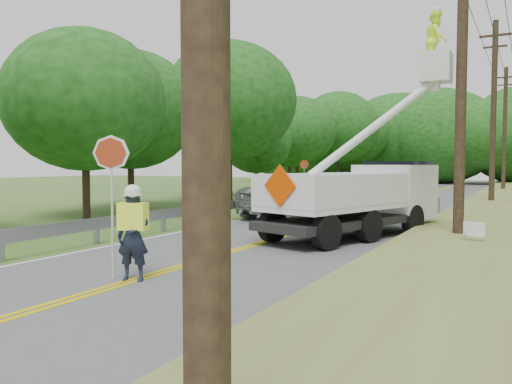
% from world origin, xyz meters
% --- Properties ---
extents(ground, '(140.00, 140.00, 0.00)m').
position_xyz_m(ground, '(0.00, 0.00, 0.00)').
color(ground, '#366027').
rests_on(ground, ground).
extents(road, '(7.20, 96.00, 0.03)m').
position_xyz_m(road, '(0.00, 14.00, 0.01)').
color(road, '#4F4F51').
rests_on(road, ground).
extents(guardrail, '(0.18, 48.00, 0.77)m').
position_xyz_m(guardrail, '(-4.02, 14.91, 0.55)').
color(guardrail, '#93979B').
rests_on(guardrail, ground).
extents(utility_poles, '(1.60, 43.30, 10.00)m').
position_xyz_m(utility_poles, '(5.00, 17.02, 5.27)').
color(utility_poles, black).
rests_on(utility_poles, ground).
extents(treeline_left, '(10.47, 54.95, 9.86)m').
position_xyz_m(treeline_left, '(-10.52, 28.44, 5.44)').
color(treeline_left, '#332319').
rests_on(treeline_left, ground).
extents(treeline_horizon, '(57.43, 14.83, 11.42)m').
position_xyz_m(treeline_horizon, '(0.73, 56.29, 5.50)').
color(treeline_horizon, '#123F0E').
rests_on(treeline_horizon, ground).
extents(flagger, '(1.08, 0.64, 2.83)m').
position_xyz_m(flagger, '(-0.00, 0.92, 1.03)').
color(flagger, '#191E33').
rests_on(flagger, road).
extents(bucket_truck, '(4.86, 7.14, 6.67)m').
position_xyz_m(bucket_truck, '(2.41, 9.55, 1.53)').
color(bucket_truck, black).
rests_on(bucket_truck, road).
extents(suv_silver, '(4.75, 6.90, 1.75)m').
position_xyz_m(suv_silver, '(-1.51, 13.37, 0.90)').
color(suv_silver, '#B8BBBF').
rests_on(suv_silver, road).
extents(suv_darkgrey, '(3.89, 6.27, 1.70)m').
position_xyz_m(suv_darkgrey, '(-1.33, 27.20, 0.87)').
color(suv_darkgrey, '#3A3D42').
rests_on(suv_darkgrey, road).
extents(stop_sign_permanent, '(0.54, 0.06, 2.52)m').
position_xyz_m(stop_sign_permanent, '(-4.74, 20.80, 1.67)').
color(stop_sign_permanent, '#93979B').
rests_on(stop_sign_permanent, ground).
extents(yard_sign, '(0.54, 0.17, 0.80)m').
position_xyz_m(yard_sign, '(5.55, 7.59, 0.57)').
color(yard_sign, white).
rests_on(yard_sign, ground).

